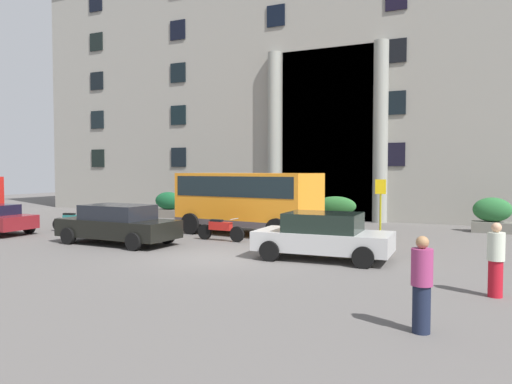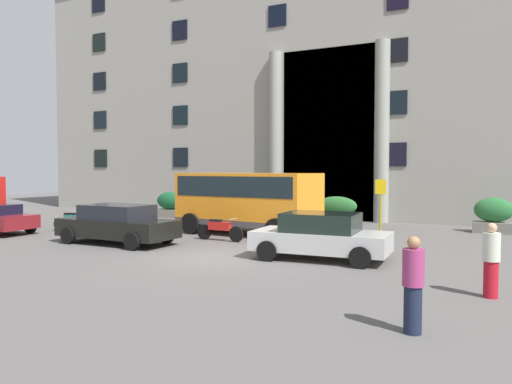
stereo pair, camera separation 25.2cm
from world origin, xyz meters
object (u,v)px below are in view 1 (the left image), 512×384
at_px(parked_estate_mid, 323,236).
at_px(motorcycle_near_kerb, 220,229).
at_px(orange_minibus, 248,198).
at_px(scooter_by_planter, 72,221).
at_px(pedestrian_man_red_shirt, 422,284).
at_px(hedge_planter_entrance_left, 169,205).
at_px(hedge_planter_west, 492,216).
at_px(pedestrian_woman_dark_dress, 496,260).
at_px(hedge_planter_east, 336,211).
at_px(bus_stop_sign, 380,201).
at_px(parked_sedan_second, 118,224).

bearing_deg(parked_estate_mid, motorcycle_near_kerb, 154.35).
height_order(orange_minibus, scooter_by_planter, orange_minibus).
bearing_deg(pedestrian_man_red_shirt, hedge_planter_entrance_left, -49.26).
bearing_deg(hedge_planter_west, pedestrian_woman_dark_dress, -90.14).
height_order(hedge_planter_east, pedestrian_man_red_shirt, pedestrian_man_red_shirt).
relative_size(hedge_planter_west, motorcycle_near_kerb, 0.79).
bearing_deg(parked_estate_mid, orange_minibus, 135.26).
height_order(bus_stop_sign, parked_sedan_second, bus_stop_sign).
relative_size(hedge_planter_east, parked_estate_mid, 0.50).
height_order(hedge_planter_entrance_left, parked_sedan_second, hedge_planter_entrance_left).
bearing_deg(motorcycle_near_kerb, hedge_planter_west, 41.00).
xyz_separation_m(motorcycle_near_kerb, pedestrian_woman_dark_dress, (9.56, -4.80, 0.35)).
relative_size(hedge_planter_entrance_left, pedestrian_woman_dark_dress, 1.14).
xyz_separation_m(scooter_by_planter, motorcycle_near_kerb, (7.38, 0.32, 0.00)).
height_order(hedge_planter_entrance_left, parked_estate_mid, hedge_planter_entrance_left).
distance_m(scooter_by_planter, motorcycle_near_kerb, 7.38).
xyz_separation_m(hedge_planter_west, pedestrian_woman_dark_dress, (-0.03, -12.09, 0.06)).
bearing_deg(motorcycle_near_kerb, hedge_planter_entrance_left, 140.32).
bearing_deg(pedestrian_woman_dark_dress, parked_estate_mid, 21.98).
bearing_deg(parked_estate_mid, hedge_planter_west, 60.59).
relative_size(parked_sedan_second, pedestrian_woman_dark_dress, 2.88).
distance_m(hedge_planter_west, hedge_planter_east, 6.99).
relative_size(orange_minibus, bus_stop_sign, 2.65).
bearing_deg(hedge_planter_entrance_left, motorcycle_near_kerb, -43.46).
xyz_separation_m(hedge_planter_west, hedge_planter_entrance_left, (-16.91, -0.35, -0.04)).
bearing_deg(orange_minibus, hedge_planter_west, 34.71).
height_order(hedge_planter_entrance_left, pedestrian_man_red_shirt, pedestrian_man_red_shirt).
bearing_deg(hedge_planter_west, parked_estate_mid, -116.97).
distance_m(orange_minibus, bus_stop_sign, 5.52).
xyz_separation_m(parked_sedan_second, scooter_by_planter, (-4.37, 2.02, -0.29)).
distance_m(orange_minibus, parked_sedan_second, 5.57).
xyz_separation_m(hedge_planter_east, hedge_planter_entrance_left, (-9.92, -0.14, 0.02)).
distance_m(bus_stop_sign, parked_estate_mid, 6.05).
distance_m(hedge_planter_east, pedestrian_woman_dark_dress, 13.77).
xyz_separation_m(scooter_by_planter, pedestrian_woman_dark_dress, (16.94, -4.49, 0.36)).
xyz_separation_m(parked_estate_mid, scooter_by_planter, (-12.21, 1.75, -0.27)).
xyz_separation_m(parked_sedan_second, pedestrian_woman_dark_dress, (12.57, -2.47, 0.07)).
distance_m(hedge_planter_west, pedestrian_man_red_shirt, 15.27).
relative_size(hedge_planter_entrance_left, motorcycle_near_kerb, 0.88).
height_order(scooter_by_planter, motorcycle_near_kerb, same).
bearing_deg(parked_estate_mid, pedestrian_man_red_shirt, -61.13).
xyz_separation_m(bus_stop_sign, pedestrian_woman_dark_dress, (4.16, -8.71, -0.66)).
relative_size(parked_estate_mid, pedestrian_woman_dark_dress, 2.59).
height_order(parked_sedan_second, parked_estate_mid, parked_sedan_second).
bearing_deg(motorcycle_near_kerb, pedestrian_man_red_shirt, -39.60).
height_order(orange_minibus, parked_estate_mid, orange_minibus).
bearing_deg(pedestrian_man_red_shirt, parked_sedan_second, -32.01).
bearing_deg(motorcycle_near_kerb, pedestrian_woman_dark_dress, -22.89).
distance_m(hedge_planter_west, motorcycle_near_kerb, 12.05).
xyz_separation_m(hedge_planter_west, scooter_by_planter, (-16.97, -7.60, -0.29)).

